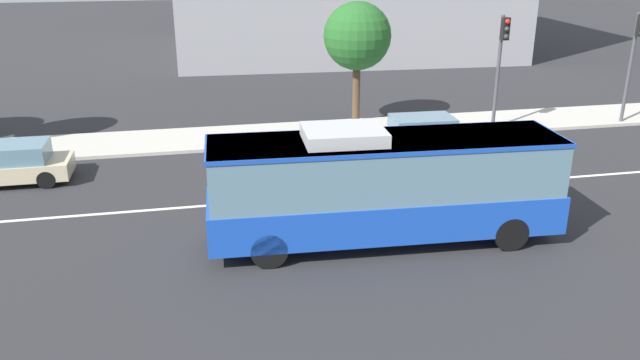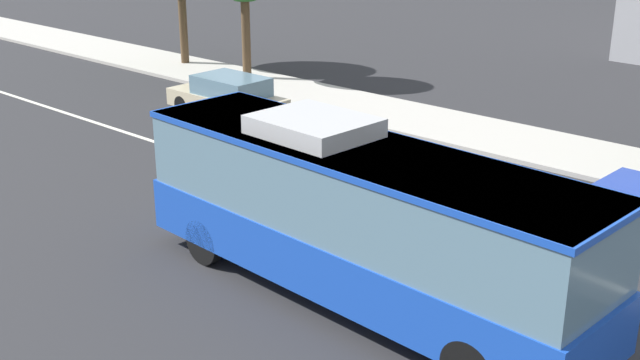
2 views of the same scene
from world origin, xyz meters
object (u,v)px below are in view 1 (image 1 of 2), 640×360
(transit_bus, at_px, (384,183))
(sedan_blue, at_px, (418,134))
(traffic_light_mid_block, at_px, (635,49))
(sedan_beige, at_px, (7,164))
(traffic_light_near_corner, at_px, (501,54))
(street_tree_kerbside_right, at_px, (357,37))

(transit_bus, relative_size, sedan_blue, 2.22)
(sedan_blue, height_order, traffic_light_mid_block, traffic_light_mid_block)
(sedan_beige, bearing_deg, transit_bus, 148.43)
(transit_bus, xyz_separation_m, traffic_light_near_corner, (8.35, 9.88, 1.75))
(sedan_blue, relative_size, traffic_light_near_corner, 0.88)
(sedan_beige, relative_size, sedan_blue, 0.99)
(transit_bus, relative_size, sedan_beige, 2.25)
(transit_bus, height_order, traffic_light_mid_block, traffic_light_mid_block)
(transit_bus, distance_m, sedan_blue, 8.83)
(sedan_blue, bearing_deg, traffic_light_mid_block, -168.39)
(transit_bus, bearing_deg, street_tree_kerbside_right, 81.72)
(transit_bus, relative_size, traffic_light_near_corner, 1.94)
(traffic_light_near_corner, height_order, street_tree_kerbside_right, street_tree_kerbside_right)
(sedan_blue, height_order, street_tree_kerbside_right, street_tree_kerbside_right)
(street_tree_kerbside_right, bearing_deg, sedan_beige, -160.51)
(sedan_beige, bearing_deg, traffic_light_mid_block, -174.68)
(transit_bus, height_order, traffic_light_near_corner, traffic_light_near_corner)
(sedan_beige, height_order, traffic_light_near_corner, traffic_light_near_corner)
(traffic_light_mid_block, bearing_deg, street_tree_kerbside_right, -99.98)
(street_tree_kerbside_right, bearing_deg, sedan_blue, -71.70)
(transit_bus, bearing_deg, sedan_beige, 151.24)
(sedan_beige, xyz_separation_m, traffic_light_mid_block, (26.66, 2.44, 2.84))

